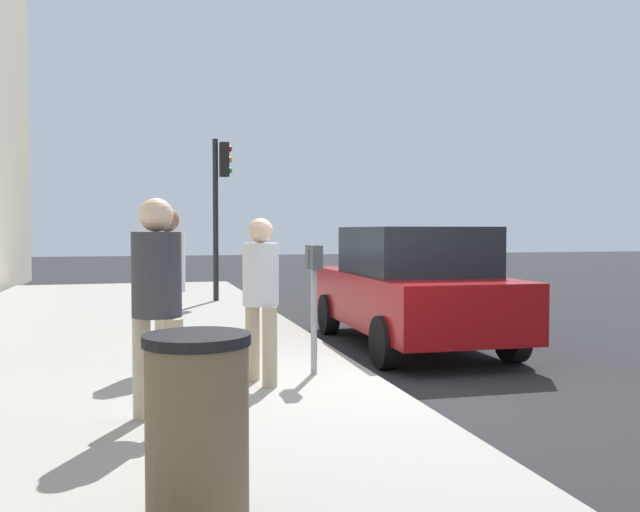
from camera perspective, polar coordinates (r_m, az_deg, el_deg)
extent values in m
plane|color=#232326|center=(7.22, 5.51, -11.61)|extent=(80.00, 80.00, 0.00)
cube|color=gray|center=(6.80, -19.52, -11.93)|extent=(28.00, 6.00, 0.15)
cylinder|color=gray|center=(7.31, -0.52, -5.63)|extent=(0.07, 0.07, 1.15)
cube|color=#383D42|center=(7.15, -0.33, -0.13)|extent=(0.16, 0.11, 0.26)
cube|color=#383D42|center=(7.35, -0.72, -0.07)|extent=(0.16, 0.11, 0.26)
cube|color=#268C33|center=(7.17, 0.14, 0.03)|extent=(0.10, 0.01, 0.10)
cube|color=#268C33|center=(7.36, -0.26, 0.09)|extent=(0.10, 0.01, 0.10)
cylinder|color=tan|center=(7.08, -5.79, -7.31)|extent=(0.15, 0.15, 0.81)
cylinder|color=tan|center=(6.76, -4.32, -7.76)|extent=(0.15, 0.15, 0.81)
cylinder|color=silver|center=(6.83, -5.09, -1.56)|extent=(0.37, 0.37, 0.64)
sphere|color=beige|center=(6.82, -5.10, 2.18)|extent=(0.25, 0.25, 0.25)
cylinder|color=tan|center=(5.81, -14.98, -9.15)|extent=(0.15, 0.15, 0.87)
cylinder|color=tan|center=(5.51, -12.36, -9.75)|extent=(0.15, 0.15, 0.87)
cylinder|color=#333338|center=(5.55, -13.78, -1.54)|extent=(0.40, 0.40, 0.69)
sphere|color=beige|center=(5.54, -13.83, 3.42)|extent=(0.27, 0.27, 0.27)
cylinder|color=tan|center=(8.05, -12.34, -5.97)|extent=(0.15, 0.15, 0.87)
cylinder|color=tan|center=(7.69, -13.37, -6.37)|extent=(0.15, 0.15, 0.87)
cylinder|color=silver|center=(7.80, -12.89, -0.50)|extent=(0.40, 0.40, 0.69)
sphere|color=brown|center=(7.79, -12.92, 3.02)|extent=(0.27, 0.27, 0.27)
cube|color=maroon|center=(9.97, 7.66, -3.64)|extent=(4.44, 1.93, 0.76)
cube|color=black|center=(9.73, 8.10, 0.46)|extent=(2.24, 1.74, 0.68)
cylinder|color=black|center=(11.10, 0.74, -5.00)|extent=(0.66, 0.23, 0.66)
cylinder|color=black|center=(11.65, 9.13, -4.68)|extent=(0.66, 0.23, 0.66)
cylinder|color=black|center=(8.39, 5.58, -7.36)|extent=(0.66, 0.23, 0.66)
cylinder|color=black|center=(9.10, 16.11, -6.68)|extent=(0.66, 0.23, 0.66)
cylinder|color=black|center=(15.05, -8.91, 3.04)|extent=(0.12, 0.12, 3.60)
cube|color=black|center=(15.15, -8.18, 8.16)|extent=(0.24, 0.20, 0.76)
sphere|color=red|center=(15.19, -7.77, 9.06)|extent=(0.14, 0.14, 0.14)
sphere|color=orange|center=(15.17, -7.76, 8.16)|extent=(0.14, 0.14, 0.14)
sphere|color=green|center=(15.14, -7.76, 7.25)|extent=(0.14, 0.14, 0.14)
cylinder|color=brown|center=(3.82, -10.42, -14.52)|extent=(0.56, 0.56, 0.95)
cylinder|color=black|center=(3.70, -10.48, -7.01)|extent=(0.59, 0.59, 0.06)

